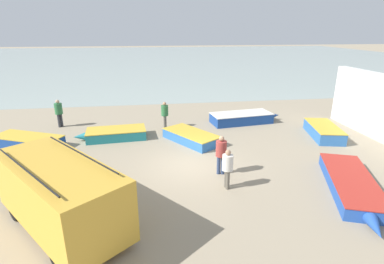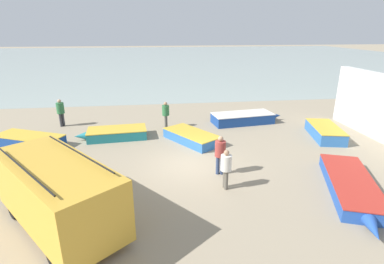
# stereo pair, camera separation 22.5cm
# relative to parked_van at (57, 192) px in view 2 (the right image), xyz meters

# --- Properties ---
(ground_plane) EXTENTS (200.00, 200.00, 0.00)m
(ground_plane) POSITION_rel_parked_van_xyz_m (4.65, 3.89, -1.22)
(ground_plane) COLOR gray
(sea_water) EXTENTS (120.00, 80.00, 0.01)m
(sea_water) POSITION_rel_parked_van_xyz_m (4.65, 55.89, -1.21)
(sea_water) COLOR #99A89E
(sea_water) RESTS_ON ground_plane
(parked_van) EXTENTS (4.83, 5.31, 2.34)m
(parked_van) POSITION_rel_parked_van_xyz_m (0.00, 0.00, 0.00)
(parked_van) COLOR gold
(parked_van) RESTS_ON ground_plane
(fishing_rowboat_0) EXTENTS (4.48, 2.83, 0.60)m
(fishing_rowboat_0) POSITION_rel_parked_van_xyz_m (-3.50, 7.35, -0.91)
(fishing_rowboat_0) COLOR navy
(fishing_rowboat_0) RESTS_ON ground_plane
(fishing_rowboat_1) EXTENTS (3.14, 5.61, 0.51)m
(fishing_rowboat_1) POSITION_rel_parked_van_xyz_m (10.49, 0.69, -0.96)
(fishing_rowboat_1) COLOR #234CA3
(fishing_rowboat_1) RESTS_ON ground_plane
(fishing_rowboat_2) EXTENTS (3.11, 3.93, 0.55)m
(fishing_rowboat_2) POSITION_rel_parked_van_xyz_m (5.02, 7.02, -0.94)
(fishing_rowboat_2) COLOR #2D66AD
(fishing_rowboat_2) RESTS_ON ground_plane
(fishing_rowboat_3) EXTENTS (4.95, 2.17, 0.66)m
(fishing_rowboat_3) POSITION_rel_parked_van_xyz_m (9.05, 9.96, -0.88)
(fishing_rowboat_3) COLOR navy
(fishing_rowboat_3) RESTS_ON ground_plane
(fishing_rowboat_4) EXTENTS (4.07, 1.85, 0.56)m
(fishing_rowboat_4) POSITION_rel_parked_van_xyz_m (0.80, 8.05, -0.94)
(fishing_rowboat_4) COLOR #1E757F
(fishing_rowboat_4) RESTS_ON ground_plane
(fishing_rowboat_5) EXTENTS (2.07, 3.97, 0.67)m
(fishing_rowboat_5) POSITION_rel_parked_van_xyz_m (12.87, 6.77, -0.88)
(fishing_rowboat_5) COLOR #2D66AD
(fishing_rowboat_5) RESTS_ON ground_plane
(fisherman_0) EXTENTS (0.46, 0.46, 1.75)m
(fisherman_0) POSITION_rel_parked_van_xyz_m (5.79, 2.87, -0.17)
(fisherman_0) COLOR navy
(fisherman_0) RESTS_ON ground_plane
(fisherman_1) EXTENTS (0.47, 0.47, 1.77)m
(fisherman_1) POSITION_rel_parked_van_xyz_m (-2.84, 10.77, -0.15)
(fisherman_1) COLOR #38383D
(fisherman_1) RESTS_ON ground_plane
(fisherman_2) EXTENTS (0.43, 0.43, 1.63)m
(fisherman_2) POSITION_rel_parked_van_xyz_m (5.75, 1.64, -0.24)
(fisherman_2) COLOR #5B564C
(fisherman_2) RESTS_ON ground_plane
(fisherman_3) EXTENTS (0.44, 0.44, 1.68)m
(fisherman_3) POSITION_rel_parked_van_xyz_m (3.79, 9.59, -0.21)
(fisherman_3) COLOR #5B564C
(fisherman_3) RESTS_ON ground_plane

